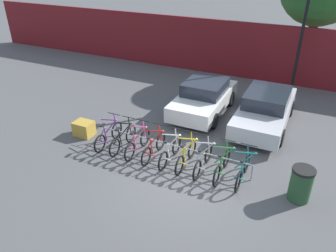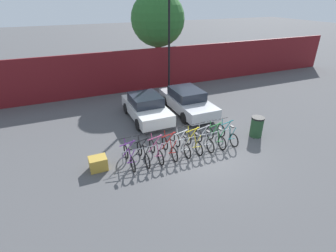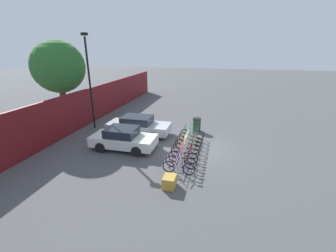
# 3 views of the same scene
# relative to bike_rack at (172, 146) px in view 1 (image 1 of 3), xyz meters

# --- Properties ---
(ground_plane) EXTENTS (120.00, 120.00, 0.00)m
(ground_plane) POSITION_rel_bike_rack_xyz_m (0.77, -0.68, -0.50)
(ground_plane) COLOR #4C4C4F
(hoarding_wall) EXTENTS (36.00, 0.16, 2.94)m
(hoarding_wall) POSITION_rel_bike_rack_xyz_m (0.77, 8.82, 0.97)
(hoarding_wall) COLOR maroon
(hoarding_wall) RESTS_ON ground
(bike_rack) EXTENTS (5.40, 0.04, 0.57)m
(bike_rack) POSITION_rel_bike_rack_xyz_m (0.00, 0.00, 0.00)
(bike_rack) COLOR gray
(bike_rack) RESTS_ON ground
(bicycle_purple) EXTENTS (0.68, 1.71, 1.05)m
(bicycle_purple) POSITION_rel_bike_rack_xyz_m (-2.43, -0.15, -0.13)
(bicycle_purple) COLOR black
(bicycle_purple) RESTS_ON ground
(bicycle_black) EXTENTS (0.68, 1.71, 1.05)m
(bicycle_black) POSITION_rel_bike_rack_xyz_m (-1.82, -0.15, -0.13)
(bicycle_black) COLOR black
(bicycle_black) RESTS_ON ground
(bicycle_pink) EXTENTS (0.68, 1.71, 1.05)m
(bicycle_pink) POSITION_rel_bike_rack_xyz_m (-1.23, -0.15, -0.13)
(bicycle_pink) COLOR black
(bicycle_pink) RESTS_ON ground
(bicycle_red) EXTENTS (0.68, 1.71, 1.05)m
(bicycle_red) POSITION_rel_bike_rack_xyz_m (-0.60, -0.15, -0.13)
(bicycle_red) COLOR black
(bicycle_red) RESTS_ON ground
(bicycle_white) EXTENTS (0.68, 1.71, 1.05)m
(bicycle_white) POSITION_rel_bike_rack_xyz_m (0.00, -0.15, -0.13)
(bicycle_white) COLOR black
(bicycle_white) RESTS_ON ground
(bicycle_yellow) EXTENTS (0.68, 1.71, 1.05)m
(bicycle_yellow) POSITION_rel_bike_rack_xyz_m (0.57, -0.15, -0.13)
(bicycle_yellow) COLOR black
(bicycle_yellow) RESTS_ON ground
(bicycle_silver) EXTENTS (0.68, 1.71, 1.05)m
(bicycle_silver) POSITION_rel_bike_rack_xyz_m (1.15, -0.15, -0.13)
(bicycle_silver) COLOR black
(bicycle_silver) RESTS_ON ground
(bicycle_green) EXTENTS (0.68, 1.71, 1.05)m
(bicycle_green) POSITION_rel_bike_rack_xyz_m (1.77, -0.15, -0.13)
(bicycle_green) COLOR black
(bicycle_green) RESTS_ON ground
(bicycle_teal) EXTENTS (0.68, 1.71, 1.05)m
(bicycle_teal) POSITION_rel_bike_rack_xyz_m (2.43, -0.15, -0.13)
(bicycle_teal) COLOR black
(bicycle_teal) RESTS_ON ground
(car_white) EXTENTS (1.91, 4.06, 1.40)m
(car_white) POSITION_rel_bike_rack_xyz_m (-0.28, 3.85, 0.19)
(car_white) COLOR silver
(car_white) RESTS_ON ground
(car_silver) EXTENTS (1.91, 4.59, 1.40)m
(car_silver) POSITION_rel_bike_rack_xyz_m (2.28, 3.83, 0.19)
(car_silver) COLOR #B7B7BC
(car_silver) RESTS_ON ground
(lamp_post) EXTENTS (0.24, 0.44, 7.13)m
(lamp_post) POSITION_rel_bike_rack_xyz_m (2.85, 7.83, 3.42)
(lamp_post) COLOR black
(lamp_post) RESTS_ON ground
(trash_bin) EXTENTS (0.63, 0.63, 1.03)m
(trash_bin) POSITION_rel_bike_rack_xyz_m (4.06, -0.27, 0.02)
(trash_bin) COLOR #234728
(trash_bin) RESTS_ON ground
(cargo_crate) EXTENTS (0.70, 0.56, 0.55)m
(cargo_crate) POSITION_rel_bike_rack_xyz_m (-3.67, 0.03, -0.23)
(cargo_crate) COLOR #B28C33
(cargo_crate) RESTS_ON ground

